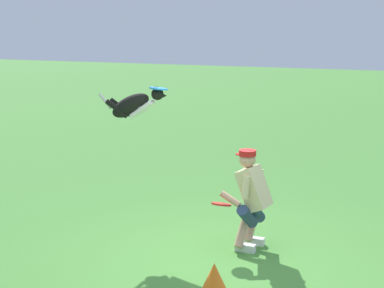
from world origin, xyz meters
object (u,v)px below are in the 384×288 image
object	(u,v)px
person	(251,196)
frisbee_flying	(158,88)
dog	(134,105)
training_cone	(214,280)
frisbee_held	(221,204)

from	to	relation	value
person	frisbee_flying	size ratio (longest dim) A/B	5.09
dog	training_cone	size ratio (longest dim) A/B	2.57
dog	training_cone	world-z (taller)	dog
frisbee_flying	training_cone	size ratio (longest dim) A/B	0.66
frisbee_held	training_cone	xyz separation A→B (m)	(-0.38, 1.30, -0.42)
frisbee_flying	dog	bearing A→B (deg)	7.57
person	dog	bearing A→B (deg)	0.37
person	training_cone	xyz separation A→B (m)	(-0.04, 1.49, -0.50)
person	frisbee_flying	xyz separation A→B (m)	(1.43, -0.31, 1.29)
frisbee_flying	training_cone	world-z (taller)	frisbee_flying
dog	frisbee_held	xyz separation A→B (m)	(-1.45, 0.46, -1.14)
person	training_cone	bearing A→B (deg)	100.40
person	training_cone	world-z (taller)	person
frisbee_flying	frisbee_held	bearing A→B (deg)	155.36
dog	frisbee_flying	world-z (taller)	dog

